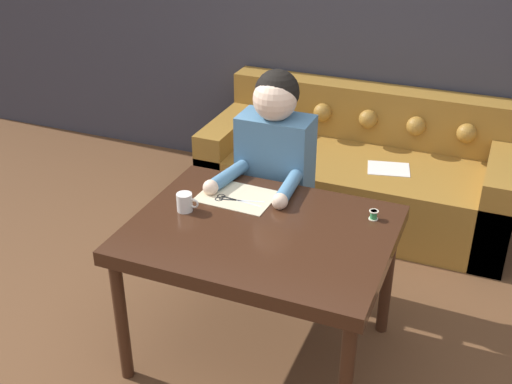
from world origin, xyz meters
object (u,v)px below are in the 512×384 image
person (274,179)px  mug (185,202)px  thread_spool (374,215)px  couch (359,172)px  scissors (231,200)px  dining_table (261,242)px

person → mug: size_ratio=11.37×
thread_spool → couch: bearing=105.7°
person → mug: 0.65m
couch → scissors: couch is taller
dining_table → person: bearing=105.1°
scissors → thread_spool: bearing=7.0°
mug → thread_spool: mug is taller
couch → person: size_ratio=1.58×
dining_table → mug: size_ratio=10.55×
person → thread_spool: (0.62, -0.33, 0.09)m
couch → thread_spool: (0.37, -1.33, 0.47)m
couch → scissors: bearing=-102.6°
scissors → mug: size_ratio=2.21×
dining_table → scissors: bearing=141.3°
mug → thread_spool: size_ratio=2.51×
scissors → mug: bearing=-132.3°
couch → scissors: (-0.32, -1.42, 0.45)m
person → thread_spool: size_ratio=28.55×
person → scissors: size_ratio=5.13×
person → dining_table: bearing=-74.9°
person → mug: bearing=-111.4°
scissors → mug: 0.24m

